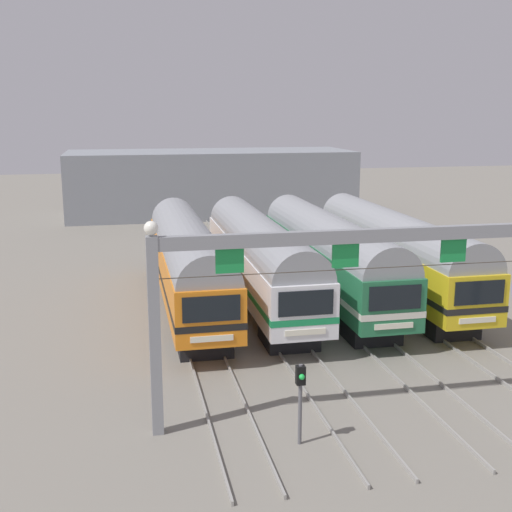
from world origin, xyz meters
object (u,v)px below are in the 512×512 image
at_px(commuter_train_yellow, 394,250).
at_px(commuter_train_white, 259,256).
at_px(catenary_gantry, 400,269).
at_px(commuter_train_orange, 188,259).
at_px(yard_signal_mast, 300,389).
at_px(commuter_train_green, 328,253).

bearing_deg(commuter_train_yellow, commuter_train_white, 180.00).
height_order(commuter_train_yellow, catenary_gantry, catenary_gantry).
bearing_deg(commuter_train_white, commuter_train_orange, 180.00).
bearing_deg(yard_signal_mast, commuter_train_orange, 97.19).
distance_m(commuter_train_orange, catenary_gantry, 14.85).
distance_m(commuter_train_orange, yard_signal_mast, 15.26).
height_order(commuter_train_orange, commuter_train_yellow, same).
height_order(commuter_train_white, catenary_gantry, catenary_gantry).
bearing_deg(commuter_train_green, catenary_gantry, -98.04).
xyz_separation_m(commuter_train_white, catenary_gantry, (1.91, -13.49, 2.40)).
bearing_deg(commuter_train_orange, commuter_train_yellow, 0.00).
bearing_deg(commuter_train_orange, commuter_train_green, 0.00).
bearing_deg(catenary_gantry, commuter_train_yellow, 67.03).
bearing_deg(commuter_train_white, commuter_train_yellow, 0.00).
bearing_deg(commuter_train_green, commuter_train_yellow, 0.00).
relative_size(catenary_gantry, yard_signal_mast, 6.30).
distance_m(commuter_train_green, commuter_train_yellow, 3.81).
bearing_deg(commuter_train_white, catenary_gantry, -81.96).
relative_size(commuter_train_yellow, catenary_gantry, 1.08).
xyz_separation_m(commuter_train_orange, commuter_train_white, (3.81, 0.00, 0.00)).
height_order(catenary_gantry, yard_signal_mast, catenary_gantry).
bearing_deg(catenary_gantry, yard_signal_mast, -156.91).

